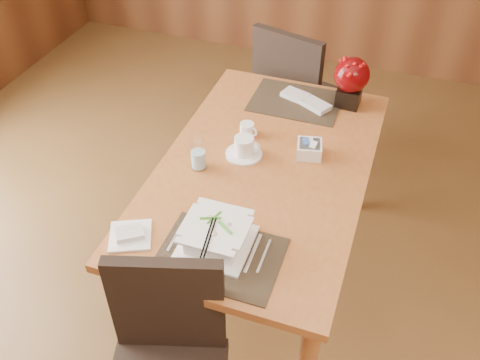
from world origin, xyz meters
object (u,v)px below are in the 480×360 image
(far_chair, at_px, (294,92))
(coffee_cup, at_px, (244,148))
(water_glass, at_px, (198,153))
(berry_decor, at_px, (351,79))
(sugar_caddy, at_px, (309,149))
(near_chair, at_px, (167,359))
(creamer_jug, at_px, (247,129))
(bread_plate, at_px, (130,236))
(soup_setting, at_px, (216,235))
(dining_table, at_px, (263,183))

(far_chair, bearing_deg, coffee_cup, 104.74)
(water_glass, bearing_deg, berry_decor, 53.59)
(water_glass, height_order, sugar_caddy, water_glass)
(near_chair, height_order, far_chair, far_chair)
(creamer_jug, height_order, bread_plate, creamer_jug)
(coffee_cup, bearing_deg, soup_setting, -81.96)
(dining_table, height_order, bread_plate, bread_plate)
(coffee_cup, height_order, near_chair, near_chair)
(berry_decor, bearing_deg, sugar_caddy, -100.75)
(near_chair, relative_size, far_chair, 0.95)
(coffee_cup, distance_m, berry_decor, 0.68)
(soup_setting, height_order, sugar_caddy, soup_setting)
(bread_plate, bearing_deg, berry_decor, 62.55)
(soup_setting, xyz_separation_m, water_glass, (-0.24, 0.40, 0.03))
(soup_setting, distance_m, bread_plate, 0.34)
(bread_plate, xyz_separation_m, near_chair, (0.27, -0.30, -0.24))
(bread_plate, height_order, near_chair, near_chair)
(dining_table, distance_m, sugar_caddy, 0.26)
(near_chair, bearing_deg, dining_table, 67.47)
(creamer_jug, distance_m, berry_decor, 0.59)
(dining_table, relative_size, sugar_caddy, 13.78)
(far_chair, bearing_deg, water_glass, 96.27)
(coffee_cup, bearing_deg, sugar_caddy, 19.26)
(coffee_cup, xyz_separation_m, far_chair, (0.01, 0.91, -0.25))
(water_glass, xyz_separation_m, far_chair, (0.17, 1.06, -0.29))
(bread_plate, relative_size, far_chair, 0.16)
(coffee_cup, bearing_deg, berry_decor, 57.07)
(bread_plate, bearing_deg, sugar_caddy, 53.65)
(creamer_jug, height_order, sugar_caddy, sugar_caddy)
(soup_setting, height_order, berry_decor, berry_decor)
(dining_table, xyz_separation_m, sugar_caddy, (0.17, 0.14, 0.13))
(near_chair, bearing_deg, bread_plate, 115.05)
(water_glass, bearing_deg, far_chair, 80.93)
(creamer_jug, xyz_separation_m, far_chair, (0.05, 0.76, -0.24))
(near_chair, bearing_deg, coffee_cup, 74.64)
(soup_setting, distance_m, coffee_cup, 0.55)
(soup_setting, xyz_separation_m, far_chair, (-0.07, 1.46, -0.26))
(creamer_jug, xyz_separation_m, sugar_caddy, (0.31, -0.05, 0.00))
(water_glass, height_order, creamer_jug, water_glass)
(dining_table, xyz_separation_m, bread_plate, (-0.36, -0.57, 0.10))
(water_glass, xyz_separation_m, berry_decor, (0.53, 0.71, 0.07))
(sugar_caddy, relative_size, berry_decor, 0.42)
(soup_setting, height_order, coffee_cup, soup_setting)
(dining_table, height_order, soup_setting, soup_setting)
(water_glass, distance_m, berry_decor, 0.89)
(water_glass, distance_m, sugar_caddy, 0.50)
(coffee_cup, height_order, water_glass, water_glass)
(sugar_caddy, bearing_deg, coffee_cup, -160.74)
(coffee_cup, height_order, berry_decor, berry_decor)
(bread_plate, bearing_deg, water_glass, 79.31)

